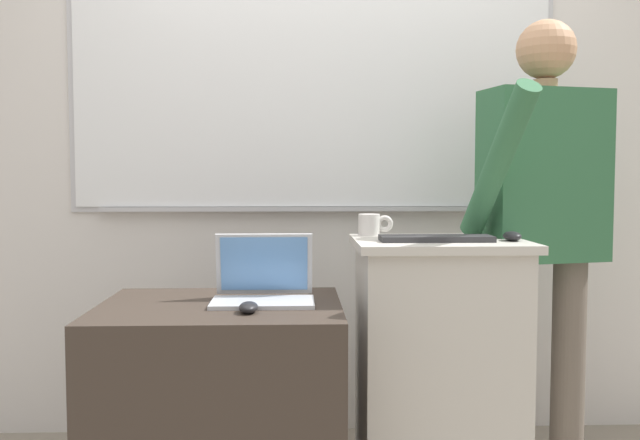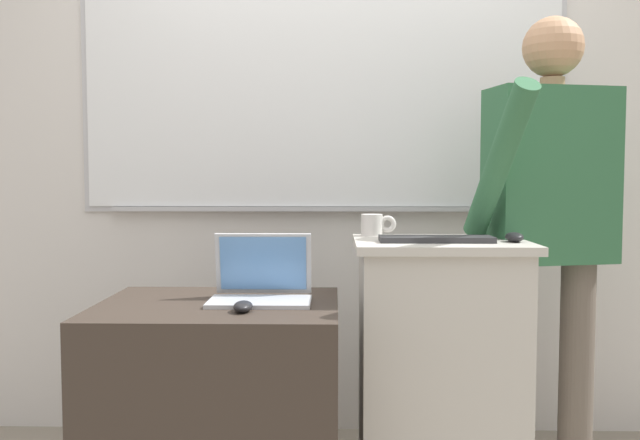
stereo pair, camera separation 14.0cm
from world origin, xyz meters
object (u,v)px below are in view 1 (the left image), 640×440
at_px(side_desk, 221,417).
at_px(coffee_mug, 371,225).
at_px(computer_mouse_by_keyboard, 512,236).
at_px(wireless_keyboard, 436,238).
at_px(computer_mouse_by_laptop, 249,307).
at_px(person_presenter, 543,213).
at_px(laptop, 264,282).
at_px(lectern_podium, 438,371).

distance_m(side_desk, coffee_mug, 0.90).
bearing_deg(computer_mouse_by_keyboard, side_desk, -174.25).
distance_m(wireless_keyboard, computer_mouse_by_laptop, 0.71).
xyz_separation_m(person_presenter, wireless_keyboard, (-0.46, -0.22, -0.08)).
height_order(side_desk, person_presenter, person_presenter).
distance_m(person_presenter, computer_mouse_by_laptop, 1.23).
relative_size(computer_mouse_by_keyboard, coffee_mug, 0.75).
relative_size(computer_mouse_by_laptop, computer_mouse_by_keyboard, 1.00).
distance_m(side_desk, laptop, 0.48).
xyz_separation_m(laptop, computer_mouse_by_keyboard, (0.87, 0.05, 0.15)).
height_order(person_presenter, wireless_keyboard, person_presenter).
bearing_deg(laptop, person_presenter, 14.32).
xyz_separation_m(side_desk, computer_mouse_by_laptop, (0.11, -0.15, 0.40)).
height_order(lectern_podium, side_desk, lectern_podium).
relative_size(laptop, computer_mouse_by_keyboard, 3.42).
bearing_deg(wireless_keyboard, person_presenter, 25.24).
height_order(laptop, wireless_keyboard, laptop).
relative_size(person_presenter, coffee_mug, 13.38).
bearing_deg(computer_mouse_by_laptop, wireless_keyboard, 21.38).
relative_size(lectern_podium, computer_mouse_by_keyboard, 9.69).
bearing_deg(computer_mouse_by_keyboard, wireless_keyboard, -179.87).
distance_m(lectern_podium, person_presenter, 0.73).
bearing_deg(person_presenter, computer_mouse_by_keyboard, -143.65).
bearing_deg(computer_mouse_by_laptop, computer_mouse_by_keyboard, 15.42).
height_order(lectern_podium, wireless_keyboard, wireless_keyboard).
distance_m(computer_mouse_by_laptop, computer_mouse_by_keyboard, 0.97).
bearing_deg(side_desk, computer_mouse_by_laptop, -54.76).
distance_m(laptop, computer_mouse_by_laptop, 0.21).
bearing_deg(computer_mouse_by_keyboard, computer_mouse_by_laptop, -164.58).
bearing_deg(lectern_podium, side_desk, -167.98).
xyz_separation_m(lectern_podium, computer_mouse_by_keyboard, (0.25, -0.06, 0.50)).
bearing_deg(side_desk, coffee_mug, 32.17).
bearing_deg(person_presenter, computer_mouse_by_laptop, -169.38).
distance_m(person_presenter, laptop, 1.12).
xyz_separation_m(wireless_keyboard, computer_mouse_by_keyboard, (0.27, 0.00, 0.01)).
distance_m(lectern_podium, side_desk, 0.79).
xyz_separation_m(side_desk, wireless_keyboard, (0.74, 0.10, 0.59)).
height_order(lectern_podium, coffee_mug, coffee_mug).
relative_size(lectern_podium, wireless_keyboard, 2.47).
bearing_deg(coffee_mug, side_desk, -147.83).
relative_size(lectern_podium, side_desk, 1.20).
height_order(person_presenter, coffee_mug, person_presenter).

